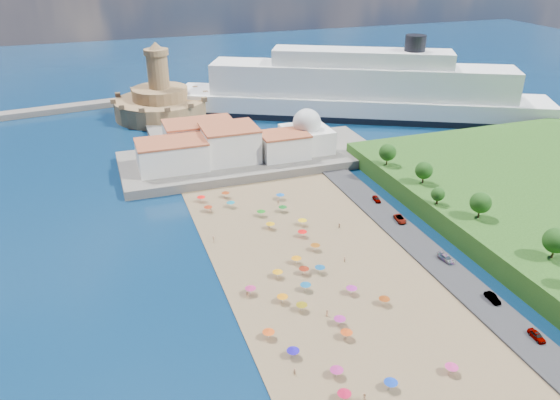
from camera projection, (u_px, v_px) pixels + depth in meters
name	position (u px, v px, depth m)	size (l,w,h in m)	color
ground	(299.00, 277.00, 127.74)	(700.00, 700.00, 0.00)	#071938
terrace	(251.00, 158.00, 192.12)	(90.00, 36.00, 3.00)	#59544C
jetty	(173.00, 135.00, 215.51)	(18.00, 70.00, 2.40)	#59544C
waterfront_buildings	(214.00, 145.00, 186.04)	(57.00, 29.00, 11.00)	silver
domed_building	(307.00, 134.00, 193.09)	(16.00, 16.00, 15.00)	silver
fortress	(161.00, 102.00, 238.63)	(40.00, 40.00, 32.40)	#A57C52
cruise_ship	(360.00, 93.00, 237.40)	(155.64, 95.12, 35.51)	black
beach_parasols	(315.00, 298.00, 116.55)	(30.79, 114.67, 2.20)	gray
beachgoers	(293.00, 278.00, 125.40)	(38.83, 93.29, 1.90)	tan
parked_cars	(437.00, 251.00, 135.79)	(3.13, 69.75, 1.42)	gray
hillside_trees	(502.00, 220.00, 131.73)	(13.62, 104.46, 7.42)	#382314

